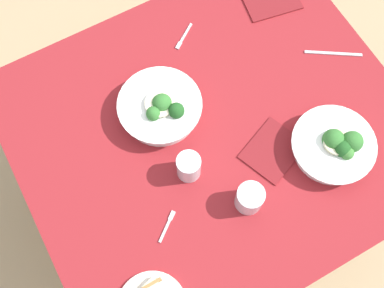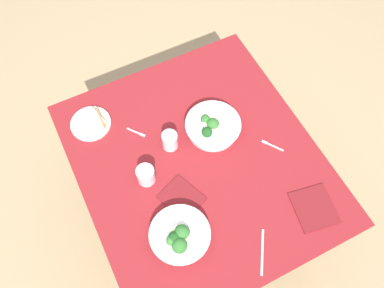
{
  "view_description": "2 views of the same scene",
  "coord_description": "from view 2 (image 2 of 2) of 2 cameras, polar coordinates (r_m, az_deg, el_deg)",
  "views": [
    {
      "loc": [
        0.35,
        0.48,
        2.11
      ],
      "look_at": [
        0.09,
        0.01,
        0.72
      ],
      "focal_mm": 44.8,
      "sensor_mm": 36.0,
      "label": 1
    },
    {
      "loc": [
        -0.72,
        0.4,
        2.44
      ],
      "look_at": [
        0.09,
        -0.01,
        0.72
      ],
      "focal_mm": 38.55,
      "sensor_mm": 36.0,
      "label": 2
    }
  ],
  "objects": [
    {
      "name": "bread_side_plate",
      "position": [
        2.06,
        -13.83,
        2.87
      ],
      "size": [
        0.2,
        0.2,
        0.03
      ],
      "color": "silver",
      "rests_on": "dining_table"
    },
    {
      "name": "napkin_folded_upper",
      "position": [
        1.91,
        16.53,
        -8.45
      ],
      "size": [
        0.22,
        0.2,
        0.01
      ],
      "primitive_type": "cube",
      "rotation": [
        0.0,
        0.0,
        -0.18
      ],
      "color": "maroon",
      "rests_on": "dining_table"
    },
    {
      "name": "table_knife_left",
      "position": [
        1.8,
        9.69,
        -14.51
      ],
      "size": [
        0.17,
        0.11,
        0.0
      ],
      "primitive_type": "cube",
      "rotation": [
        0.0,
        0.0,
        5.71
      ],
      "color": "#B7B7BC",
      "rests_on": "dining_table"
    },
    {
      "name": "dining_table",
      "position": [
        2.01,
        0.92,
        -3.76
      ],
      "size": [
        1.22,
        1.08,
        0.71
      ],
      "color": "maroon",
      "rests_on": "ground_plane"
    },
    {
      "name": "fork_by_near_bowl",
      "position": [
        1.99,
        10.94,
        -0.18
      ],
      "size": [
        0.1,
        0.07,
        0.0
      ],
      "rotation": [
        0.0,
        0.0,
        0.61
      ],
      "color": "#B7B7BC",
      "rests_on": "dining_table"
    },
    {
      "name": "broccoli_bowl_far",
      "position": [
        1.76,
        -1.72,
        -12.64
      ],
      "size": [
        0.26,
        0.26,
        0.1
      ],
      "color": "white",
      "rests_on": "dining_table"
    },
    {
      "name": "fork_by_far_bowl",
      "position": [
        2.0,
        -7.63,
        1.58
      ],
      "size": [
        0.09,
        0.07,
        0.0
      ],
      "rotation": [
        0.0,
        0.0,
        3.8
      ],
      "color": "#B7B7BC",
      "rests_on": "dining_table"
    },
    {
      "name": "napkin_folded_lower",
      "position": [
        1.85,
        -1.46,
        -7.43
      ],
      "size": [
        0.22,
        0.2,
        0.01
      ],
      "primitive_type": "cube",
      "rotation": [
        0.0,
        0.0,
        0.38
      ],
      "color": "maroon",
      "rests_on": "dining_table"
    },
    {
      "name": "broccoli_bowl_near",
      "position": [
        1.97,
        2.85,
        2.39
      ],
      "size": [
        0.27,
        0.27,
        0.1
      ],
      "color": "white",
      "rests_on": "dining_table"
    },
    {
      "name": "water_glass_center",
      "position": [
        1.85,
        -6.41,
        -4.3
      ],
      "size": [
        0.08,
        0.08,
        0.09
      ],
      "primitive_type": "cylinder",
      "color": "silver",
      "rests_on": "dining_table"
    },
    {
      "name": "ground_plane",
      "position": [
        2.58,
        0.73,
        -9.28
      ],
      "size": [
        6.0,
        6.0,
        0.0
      ],
      "primitive_type": "plane",
      "color": "tan"
    },
    {
      "name": "water_glass_side",
      "position": [
        1.92,
        -3.09,
        0.47
      ],
      "size": [
        0.07,
        0.07,
        0.1
      ],
      "primitive_type": "cylinder",
      "color": "silver",
      "rests_on": "dining_table"
    }
  ]
}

